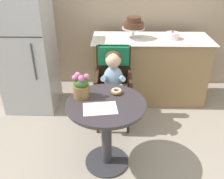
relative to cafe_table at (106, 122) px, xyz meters
name	(u,v)px	position (x,y,z in m)	size (l,w,h in m)	color
ground_plane	(107,162)	(0.00, 0.00, -0.51)	(8.00, 8.00, 0.00)	gray
cafe_table	(106,122)	(0.00, 0.00, 0.00)	(0.72, 0.72, 0.72)	#332D33
wicker_chair	(113,74)	(0.06, 0.75, 0.13)	(0.42, 0.45, 0.95)	#332114
seated_child	(113,77)	(0.06, 0.59, 0.17)	(0.27, 0.32, 0.73)	#8CADCC
paper_napkin	(100,108)	(-0.05, -0.10, 0.21)	(0.29, 0.20, 0.00)	white
donut_front	(117,91)	(0.09, 0.17, 0.23)	(0.11, 0.11, 0.04)	#936033
flower_vase	(81,86)	(-0.23, 0.10, 0.32)	(0.15, 0.15, 0.24)	brown
display_counter	(149,69)	(0.55, 1.30, -0.05)	(1.56, 0.62, 0.90)	#93754C
tiered_cake_stand	(134,24)	(0.31, 1.30, 0.57)	(0.30, 0.30, 0.28)	silver
round_layer_cake	(172,36)	(0.81, 1.29, 0.43)	(0.18, 0.18, 0.11)	silver
refrigerator	(26,46)	(-1.05, 1.10, 0.34)	(0.64, 0.63, 1.70)	#B7BABF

